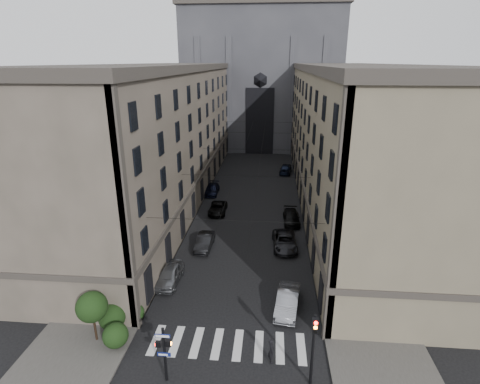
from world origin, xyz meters
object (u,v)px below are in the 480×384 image
(pedestrian_signal_left, at_px, (164,351))
(car_left_midfar, at_px, (218,208))
(car_right_midnear, at_px, (285,241))
(car_right_midfar, at_px, (291,218))
(car_right_near, at_px, (288,301))
(car_right_far, at_px, (286,169))
(car_left_midnear, at_px, (205,242))
(car_left_near, at_px, (170,275))
(car_left_far, at_px, (212,189))
(pedestrian, at_px, (271,351))
(traffic_light_right, at_px, (314,342))
(gothic_tower, at_px, (262,68))

(pedestrian_signal_left, height_order, car_left_midfar, pedestrian_signal_left)
(car_left_midfar, height_order, car_right_midnear, car_right_midnear)
(car_right_midnear, relative_size, car_right_midfar, 1.12)
(car_right_near, relative_size, car_right_far, 1.03)
(car_right_midnear, bearing_deg, car_right_far, 85.15)
(car_right_far, bearing_deg, car_left_midnear, -100.47)
(car_right_midnear, bearing_deg, car_left_midfar, 130.37)
(car_left_near, bearing_deg, car_right_midfar, 52.68)
(car_left_near, relative_size, car_left_far, 0.96)
(car_right_midfar, bearing_deg, pedestrian_signal_left, -110.93)
(car_left_midfar, xyz_separation_m, pedestrian, (7.32, -25.73, 0.23))
(car_left_far, relative_size, car_right_far, 1.02)
(traffic_light_right, xyz_separation_m, pedestrian, (-2.48, 1.72, -2.39))
(traffic_light_right, relative_size, car_right_midnear, 0.95)
(car_right_near, bearing_deg, traffic_light_right, -72.99)
(car_right_far, bearing_deg, car_right_near, -83.92)
(gothic_tower, relative_size, car_right_midnear, 10.60)
(pedestrian_signal_left, bearing_deg, car_right_midfar, 70.58)
(car_right_midfar, bearing_deg, traffic_light_right, -91.20)
(pedestrian_signal_left, height_order, car_right_midfar, pedestrian_signal_left)
(car_left_far, bearing_deg, car_left_near, -90.44)
(car_left_midfar, bearing_deg, pedestrian, -74.79)
(car_left_midfar, height_order, pedestrian, pedestrian)
(traffic_light_right, height_order, car_right_near, traffic_light_right)
(pedestrian_signal_left, xyz_separation_m, car_left_far, (-2.69, 35.42, -1.61))
(gothic_tower, relative_size, car_left_midfar, 12.17)
(car_right_near, bearing_deg, pedestrian_signal_left, -127.10)
(car_right_near, xyz_separation_m, car_right_far, (0.97, 39.47, 0.00))
(gothic_tower, xyz_separation_m, car_right_near, (4.40, -65.54, -16.99))
(car_left_midfar, xyz_separation_m, car_left_far, (-2.00, 7.55, 0.05))
(car_right_near, bearing_deg, car_left_midfar, 121.19)
(pedestrian_signal_left, distance_m, car_left_far, 35.56)
(gothic_tower, xyz_separation_m, car_left_midfar, (-4.20, -45.58, -17.14))
(traffic_light_right, xyz_separation_m, car_right_midnear, (-1.14, 18.30, -2.53))
(car_right_midfar, height_order, car_right_far, car_right_far)
(pedestrian_signal_left, height_order, car_right_midnear, pedestrian_signal_left)
(gothic_tower, relative_size, car_right_far, 12.13)
(pedestrian_signal_left, relative_size, car_right_near, 0.81)
(car_left_midnear, height_order, car_left_midfar, car_left_midnear)
(gothic_tower, xyz_separation_m, car_right_midfar, (5.46, -47.99, -17.09))
(car_left_near, distance_m, car_right_midnear, 13.18)
(car_right_midfar, distance_m, pedestrian, 23.44)
(traffic_light_right, bearing_deg, car_left_midnear, 119.32)
(car_left_near, relative_size, car_right_far, 0.98)
(pedestrian_signal_left, relative_size, car_left_midnear, 0.89)
(car_right_midfar, bearing_deg, car_left_far, 138.00)
(traffic_light_right, relative_size, car_left_far, 1.06)
(traffic_light_right, relative_size, car_left_midnear, 1.15)
(gothic_tower, distance_m, car_right_far, 31.58)
(car_left_midnear, distance_m, car_left_far, 17.67)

